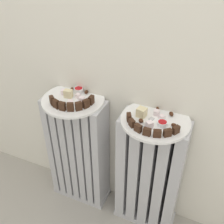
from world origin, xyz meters
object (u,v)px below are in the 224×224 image
jam_bowl_left (79,90)px  fork (148,122)px  plate_left (73,100)px  plate_right (155,120)px  radiator_right (149,176)px  jam_bowl_right (162,123)px  radiator_left (78,153)px

jam_bowl_left → fork: size_ratio=0.49×
plate_left → plate_right: (0.40, 0.00, 0.00)m
plate_right → jam_bowl_left: (-0.41, 0.06, 0.02)m
radiator_right → plate_left: 0.53m
jam_bowl_right → fork: size_ratio=0.46×
radiator_right → plate_left: plate_left is taller
jam_bowl_left → jam_bowl_right: (0.45, -0.09, -0.00)m
radiator_right → plate_right: size_ratio=2.26×
plate_left → jam_bowl_right: (0.44, -0.03, 0.02)m
radiator_left → fork: size_ratio=7.27×
plate_right → fork: 0.04m
radiator_left → fork: (0.38, -0.03, 0.36)m
jam_bowl_right → fork: (-0.06, -0.00, -0.01)m
radiator_left → plate_right: plate_right is taller
radiator_right → fork: fork is taller
radiator_left → fork: 0.52m
plate_left → fork: size_ratio=3.22×
plate_left → jam_bowl_right: 0.44m
radiator_left → radiator_right: (0.40, 0.00, 0.00)m
jam_bowl_right → fork: bearing=-178.9°
jam_bowl_right → plate_right: bearing=140.5°
radiator_left → jam_bowl_left: bearing=93.5°
plate_right → jam_bowl_right: (0.04, -0.03, 0.02)m
radiator_left → plate_left: size_ratio=2.26×
radiator_right → fork: (-0.02, -0.03, 0.36)m
plate_left → fork: (0.38, -0.03, 0.01)m
jam_bowl_left → plate_left: bearing=-86.5°
radiator_right → plate_right: 0.35m
plate_right → jam_bowl_left: jam_bowl_left is taller
radiator_right → jam_bowl_left: jam_bowl_left is taller
plate_right → radiator_right: bearing=0.0°
jam_bowl_left → jam_bowl_right: size_ratio=1.06×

